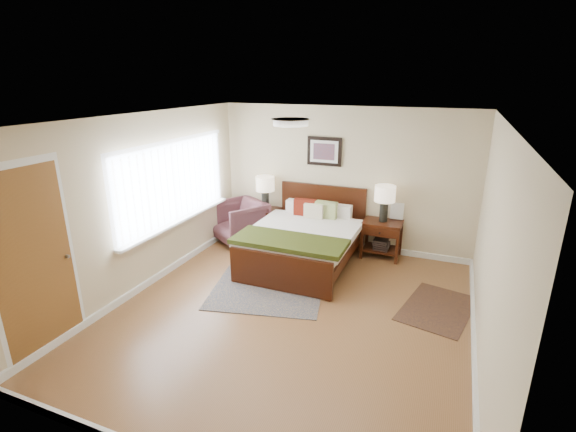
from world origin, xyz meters
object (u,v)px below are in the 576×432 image
(bed, at_px, (304,235))
(lamp_left, at_px, (265,187))
(nightstand_right, at_px, (382,236))
(lamp_right, at_px, (385,197))
(armchair, at_px, (240,222))
(rug_persian, at_px, (273,277))
(nightstand_left, at_px, (265,215))

(bed, bearing_deg, lamp_left, 143.58)
(nightstand_right, height_order, lamp_right, lamp_right)
(armchair, distance_m, rug_persian, 1.67)
(armchair, bearing_deg, rug_persian, -11.98)
(bed, bearing_deg, nightstand_left, 144.33)
(armchair, height_order, rug_persian, armchair)
(bed, bearing_deg, lamp_right, 34.61)
(nightstand_left, bearing_deg, bed, -35.67)
(bed, distance_m, nightstand_right, 1.37)
(lamp_right, height_order, rug_persian, lamp_right)
(nightstand_right, relative_size, armchair, 0.75)
(nightstand_left, relative_size, armchair, 0.70)
(lamp_left, xyz_separation_m, lamp_right, (2.18, 0.00, 0.03))
(nightstand_right, height_order, rug_persian, nightstand_right)
(nightstand_right, relative_size, rug_persian, 0.29)
(lamp_left, relative_size, lamp_right, 1.00)
(bed, xyz_separation_m, armchair, (-1.45, 0.48, -0.12))
(lamp_left, distance_m, armchair, 0.81)
(lamp_right, xyz_separation_m, armchair, (-2.58, -0.30, -0.68))
(lamp_left, height_order, armchair, lamp_left)
(armchair, bearing_deg, lamp_left, 69.19)
(bed, distance_m, lamp_right, 1.48)
(bed, xyz_separation_m, nightstand_right, (1.13, 0.76, -0.12))
(lamp_right, bearing_deg, armchair, -173.31)
(nightstand_left, distance_m, nightstand_right, 2.18)
(nightstand_right, xyz_separation_m, lamp_left, (-2.18, 0.01, 0.65))
(lamp_left, bearing_deg, rug_persian, -61.36)
(rug_persian, bearing_deg, nightstand_left, 106.12)
(bed, relative_size, lamp_left, 3.36)
(nightstand_left, height_order, nightstand_right, nightstand_right)
(bed, height_order, lamp_right, lamp_right)
(lamp_right, relative_size, armchair, 0.71)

